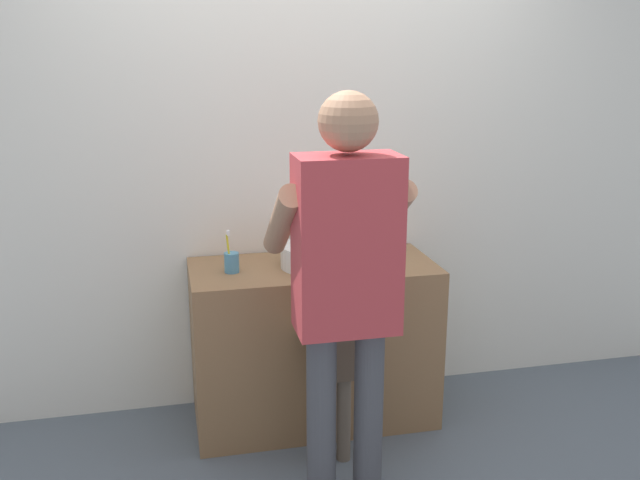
{
  "coord_description": "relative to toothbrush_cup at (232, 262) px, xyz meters",
  "views": [
    {
      "loc": [
        -0.68,
        -2.88,
        1.85
      ],
      "look_at": [
        0.0,
        0.15,
        0.99
      ],
      "focal_mm": 39.37,
      "sensor_mm": 36.0,
      "label": 1
    }
  ],
  "objects": [
    {
      "name": "ground_plane",
      "position": [
        0.4,
        -0.28,
        -0.87
      ],
      "size": [
        14.0,
        14.0,
        0.0
      ],
      "primitive_type": "plane",
      "color": "slate"
    },
    {
      "name": "back_wall",
      "position": [
        0.4,
        0.34,
        0.48
      ],
      "size": [
        4.4,
        0.08,
        2.7
      ],
      "color": "silver",
      "rests_on": "ground"
    },
    {
      "name": "vanity_cabinet",
      "position": [
        0.4,
        0.02,
        -0.46
      ],
      "size": [
        1.19,
        0.54,
        0.82
      ],
      "primitive_type": "cube",
      "color": "olive",
      "rests_on": "ground"
    },
    {
      "name": "sink_basin",
      "position": [
        0.4,
        0.0,
        0.01
      ],
      "size": [
        0.32,
        0.32,
        0.11
      ],
      "color": "silver",
      "rests_on": "vanity_cabinet"
    },
    {
      "name": "faucet",
      "position": [
        0.4,
        0.2,
        0.03
      ],
      "size": [
        0.18,
        0.14,
        0.18
      ],
      "color": "#B7BABF",
      "rests_on": "vanity_cabinet"
    },
    {
      "name": "toothbrush_cup",
      "position": [
        0.0,
        0.0,
        0.0
      ],
      "size": [
        0.07,
        0.07,
        0.21
      ],
      "color": "#4C8EB2",
      "rests_on": "vanity_cabinet"
    },
    {
      "name": "child_toddler",
      "position": [
        0.4,
        -0.38,
        -0.32
      ],
      "size": [
        0.28,
        0.28,
        0.92
      ],
      "color": "#6B5B4C",
      "rests_on": "ground"
    },
    {
      "name": "adult_parent",
      "position": [
        0.37,
        -0.69,
        0.15
      ],
      "size": [
        0.53,
        0.56,
        1.7
      ],
      "color": "#47474C",
      "rests_on": "ground"
    }
  ]
}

